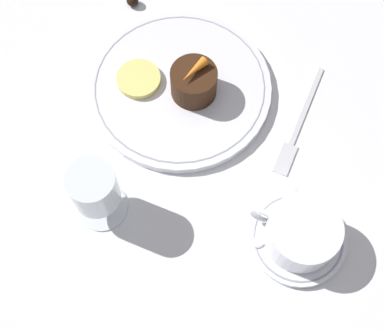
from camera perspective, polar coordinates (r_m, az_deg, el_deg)
The scene contains 11 objects.
ground_plane at distance 0.82m, azimuth -2.11°, elevation 7.49°, with size 3.00×3.00×0.00m, color white.
dinner_plate at distance 0.81m, azimuth -1.31°, elevation 8.21°, with size 0.28×0.28×0.01m.
saucer at distance 0.74m, azimuth 11.22°, elevation -7.74°, with size 0.13×0.13×0.01m.
coffee_cup at distance 0.71m, azimuth 11.67°, elevation -7.13°, with size 0.12×0.09×0.05m.
spoon at distance 0.73m, azimuth 8.51°, elevation -6.33°, with size 0.03×0.10×0.00m.
wine_glass at distance 0.69m, azimuth -10.32°, elevation -2.70°, with size 0.07×0.07×0.11m.
fork at distance 0.80m, azimuth 11.07°, elevation 3.54°, with size 0.02×0.19×0.01m.
dessert_cake at distance 0.78m, azimuth 0.19°, elevation 8.75°, with size 0.07×0.07×0.05m.
carrot_garnish at distance 0.76m, azimuth 0.20°, elevation 10.00°, with size 0.03×0.05×0.01m.
pineapple_slice at distance 0.81m, azimuth -5.71°, elevation 9.06°, with size 0.07×0.07×0.01m.
chocolate_truffle at distance 0.91m, azimuth -6.37°, elevation 17.00°, with size 0.02×0.02×0.02m.
Camera 1 is at (-0.20, 0.37, 0.70)m, focal length 50.00 mm.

